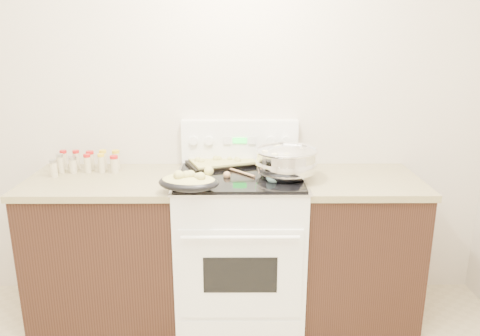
{
  "coord_description": "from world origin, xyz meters",
  "views": [
    {
      "loc": [
        0.34,
        -1.29,
        1.77
      ],
      "look_at": [
        0.35,
        1.37,
        1.0
      ],
      "focal_mm": 35.0,
      "sensor_mm": 36.0,
      "label": 1
    }
  ],
  "objects": [
    {
      "name": "counter_right",
      "position": [
        1.08,
        1.43,
        0.46
      ],
      "size": [
        0.73,
        0.67,
        0.92
      ],
      "color": "black",
      "rests_on": "ground"
    },
    {
      "name": "blue_ladle",
      "position": [
        0.54,
        1.3,
        0.98
      ],
      "size": [
        0.13,
        0.29,
        0.11
      ],
      "color": "#86BEC8",
      "rests_on": "kitchen_range"
    },
    {
      "name": "kitchen_range",
      "position": [
        0.35,
        1.42,
        0.49
      ],
      "size": [
        0.78,
        0.73,
        1.22
      ],
      "color": "white",
      "rests_on": "ground"
    },
    {
      "name": "counter_left",
      "position": [
        -0.48,
        1.43,
        0.46
      ],
      "size": [
        0.93,
        0.67,
        0.92
      ],
      "color": "black",
      "rests_on": "ground"
    },
    {
      "name": "baking_sheet",
      "position": [
        0.23,
        1.66,
        0.96
      ],
      "size": [
        0.52,
        0.45,
        0.06
      ],
      "color": "black",
      "rests_on": "kitchen_range"
    },
    {
      "name": "spice_jars",
      "position": [
        -0.62,
        1.57,
        0.98
      ],
      "size": [
        0.4,
        0.22,
        0.13
      ],
      "color": "#BFB28C",
      "rests_on": "counter_left"
    },
    {
      "name": "roasting_pan",
      "position": [
        0.07,
        1.14,
        0.99
      ],
      "size": [
        0.38,
        0.3,
        0.12
      ],
      "color": "black",
      "rests_on": "kitchen_range"
    },
    {
      "name": "room_shell",
      "position": [
        0.0,
        0.0,
        1.7
      ],
      "size": [
        4.1,
        3.6,
        2.75
      ],
      "color": "beige",
      "rests_on": "ground"
    },
    {
      "name": "wooden_spoon",
      "position": [
        0.3,
        1.4,
        0.95
      ],
      "size": [
        0.19,
        0.21,
        0.04
      ],
      "color": "#A9794D",
      "rests_on": "kitchen_range"
    },
    {
      "name": "mixing_bowl",
      "position": [
        0.62,
        1.39,
        1.03
      ],
      "size": [
        0.43,
        0.43,
        0.22
      ],
      "color": "silver",
      "rests_on": "kitchen_range"
    }
  ]
}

